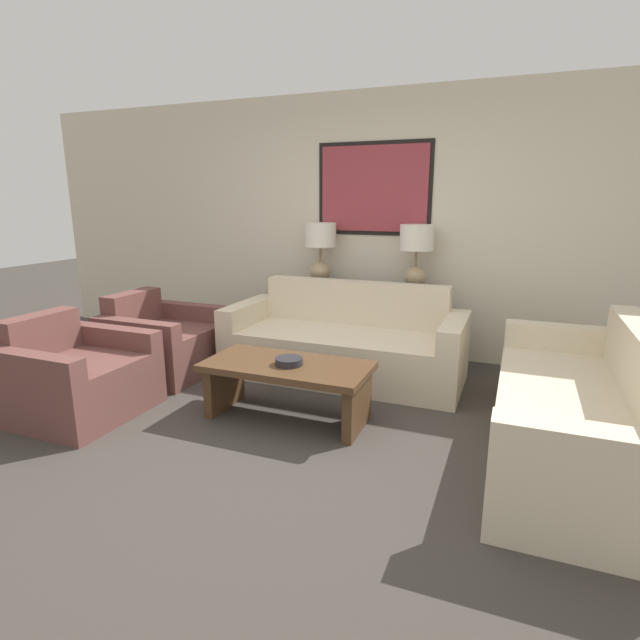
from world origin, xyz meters
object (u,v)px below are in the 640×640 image
Objects in this scene: armchair_near_back_wall at (163,344)px; table_lamp_left at (320,246)px; table_lamp_right at (416,249)px; couch_by_back_wall at (345,345)px; decorative_bowl at (289,361)px; armchair_near_camera at (76,378)px; coffee_table at (287,378)px; couch_by_side at (580,415)px; console_table at (365,322)px.

table_lamp_left is at bearing 46.63° from armchair_near_back_wall.
table_lamp_right is at bearing 29.30° from armchair_near_back_wall.
couch_by_back_wall is 10.58× the size of decorative_bowl.
armchair_near_camera is (0.00, -1.00, 0.00)m from armchair_near_back_wall.
decorative_bowl is (0.03, -0.03, 0.14)m from coffee_table.
couch_by_side is 1.76× the size of coffee_table.
coffee_table is 1.36× the size of armchair_near_back_wall.
couch_by_back_wall is (0.50, -0.64, -0.84)m from table_lamp_left.
couch_by_back_wall is at bearing 154.16° from couch_by_side.
table_lamp_right is 0.30× the size of couch_by_side.
couch_by_side is at bearing -33.24° from table_lamp_left.
armchair_near_camera reaches higher than decorative_bowl.
couch_by_side is 1.95m from coffee_table.
table_lamp_left is at bearing 146.76° from couch_by_side.
armchair_near_back_wall reaches higher than coffee_table.
console_table is 0.91m from table_lamp_right.
table_lamp_right is 1.97m from coffee_table.
table_lamp_right is 1.17m from couch_by_back_wall.
couch_by_back_wall is at bearing -52.31° from table_lamp_left.
table_lamp_right reaches higher than coffee_table.
decorative_bowl is 1.65m from armchair_near_camera.
armchair_near_back_wall is at bearing -143.74° from console_table.
console_table is at bearing 140.29° from couch_by_side.
couch_by_side is (1.86, -0.90, 0.00)m from couch_by_back_wall.
armchair_near_camera is at bearing -126.50° from console_table.
table_lamp_right is 3.13× the size of decorative_bowl.
table_lamp_left reaches higher than decorative_bowl.
armchair_near_back_wall is 1.00× the size of armchair_near_camera.
console_table is at bearing 88.14° from decorative_bowl.
couch_by_side is at bearing -5.84° from armchair_near_back_wall.
decorative_bowl is at bearing -91.86° from console_table.
console_table is 0.65m from couch_by_back_wall.
coffee_table is (0.41, -1.69, -0.81)m from table_lamp_left.
couch_by_side is 3.50m from armchair_near_back_wall.
armchair_near_camera reaches higher than coffee_table.
console_table is 2.42m from couch_by_side.
decorative_bowl is at bearing -43.10° from coffee_table.
table_lamp_right is (1.00, 0.00, 0.00)m from table_lamp_left.
coffee_table is at bearing -76.28° from table_lamp_left.
table_lamp_right reaches higher than console_table.
coffee_table is 1.62m from armchair_near_back_wall.
coffee_table is (-1.95, -0.15, 0.03)m from couch_by_side.
armchair_near_camera is (-1.57, -0.47, -0.18)m from decorative_bowl.
couch_by_back_wall is at bearing 18.58° from armchair_near_back_wall.
couch_by_back_wall is at bearing 85.36° from coffee_table.
table_lamp_left is 1.90m from decorative_bowl.
couch_by_back_wall is at bearing -127.69° from table_lamp_right.
console_table is 0.67× the size of couch_by_side.
couch_by_side is at bearing 10.51° from armchair_near_camera.
couch_by_side reaches higher than coffee_table.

